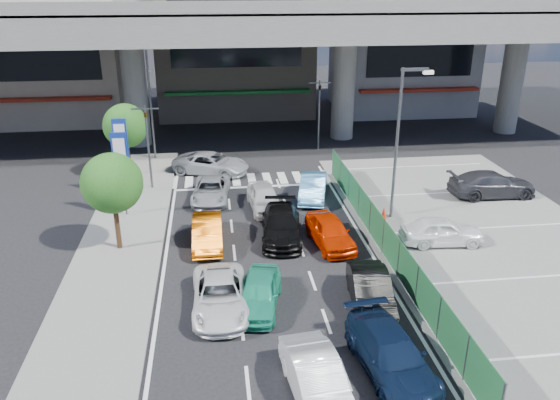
{
  "coord_description": "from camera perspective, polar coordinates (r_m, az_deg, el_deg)",
  "views": [
    {
      "loc": [
        -2.32,
        -20.01,
        12.08
      ],
      "look_at": [
        0.69,
        3.9,
        2.21
      ],
      "focal_mm": 35.0,
      "sensor_mm": 36.0,
      "label": 1
    }
  ],
  "objects": [
    {
      "name": "building_west",
      "position": [
        54.04,
        -22.58,
        14.71
      ],
      "size": [
        12.0,
        10.9,
        13.0
      ],
      "color": "#A59885",
      "rests_on": "ground"
    },
    {
      "name": "street_lamp_right",
      "position": [
        28.63,
        12.53,
        6.95
      ],
      "size": [
        1.65,
        0.22,
        8.0
      ],
      "color": "#595B60",
      "rests_on": "ground"
    },
    {
      "name": "hatch_black_mid_right",
      "position": [
        21.89,
        9.46,
        -9.42
      ],
      "size": [
        1.93,
        4.33,
        1.38
      ],
      "primitive_type": "imported",
      "rotation": [
        0.0,
        0.0,
        -0.11
      ],
      "color": "black",
      "rests_on": "ground"
    },
    {
      "name": "fence_run",
      "position": [
        24.98,
        11.42,
        -4.79
      ],
      "size": [
        0.16,
        22.0,
        1.8
      ],
      "primitive_type": null,
      "color": "#1D572F",
      "rests_on": "ground"
    },
    {
      "name": "wagon_silver_front_left",
      "position": [
        31.91,
        -7.23,
        1.02
      ],
      "size": [
        2.45,
        4.57,
        1.22
      ],
      "primitive_type": "imported",
      "rotation": [
        0.0,
        0.0,
        -0.1
      ],
      "color": "#999CA0",
      "rests_on": "ground"
    },
    {
      "name": "ground",
      "position": [
        23.48,
        -0.5,
        -8.69
      ],
      "size": [
        120.0,
        120.0,
        0.0
      ],
      "primitive_type": "plane",
      "color": "black",
      "rests_on": "ground"
    },
    {
      "name": "sedan_black_mid",
      "position": [
        27.03,
        0.14,
        -2.65
      ],
      "size": [
        2.41,
        4.93,
        1.38
      ],
      "primitive_type": "imported",
      "rotation": [
        0.0,
        0.0,
        -0.1
      ],
      "color": "black",
      "rests_on": "ground"
    },
    {
      "name": "tree_near",
      "position": [
        25.96,
        -17.14,
        1.68
      ],
      "size": [
        2.8,
        2.8,
        4.8
      ],
      "color": "#382314",
      "rests_on": "ground"
    },
    {
      "name": "building_center",
      "position": [
        53.23,
        -4.88,
        17.24
      ],
      "size": [
        14.0,
        10.9,
        15.0
      ],
      "color": "gray",
      "rests_on": "ground"
    },
    {
      "name": "parking_lot",
      "position": [
        28.4,
        21.68,
        -4.54
      ],
      "size": [
        12.0,
        28.0,
        0.06
      ],
      "primitive_type": "cube",
      "color": "slate",
      "rests_on": "ground"
    },
    {
      "name": "parked_sedan_dgrey",
      "position": [
        34.42,
        21.27,
        1.56
      ],
      "size": [
        5.11,
        2.14,
        1.47
      ],
      "primitive_type": "imported",
      "rotation": [
        0.0,
        0.0,
        1.56
      ],
      "color": "#313136",
      "rests_on": "parking_lot"
    },
    {
      "name": "taxi_orange_left",
      "position": [
        26.6,
        -7.6,
        -3.35
      ],
      "size": [
        1.41,
        4.02,
        1.33
      ],
      "primitive_type": "imported",
      "rotation": [
        0.0,
        0.0,
        0.0
      ],
      "color": "orange",
      "rests_on": "ground"
    },
    {
      "name": "sidewalk_left",
      "position": [
        27.25,
        -16.36,
        -4.88
      ],
      "size": [
        4.0,
        30.0,
        0.12
      ],
      "primitive_type": "cube",
      "color": "slate",
      "rests_on": "ground"
    },
    {
      "name": "tree_far",
      "position": [
        36.01,
        -15.85,
        7.45
      ],
      "size": [
        2.8,
        2.8,
        4.8
      ],
      "color": "#382314",
      "rests_on": "ground"
    },
    {
      "name": "traffic_light_right",
      "position": [
        40.61,
        4.14,
        10.64
      ],
      "size": [
        1.6,
        1.24,
        5.2
      ],
      "color": "#595B60",
      "rests_on": "ground"
    },
    {
      "name": "crossing_wagon_silver",
      "position": [
        36.31,
        -7.2,
        3.81
      ],
      "size": [
        5.49,
        4.11,
        1.38
      ],
      "primitive_type": "imported",
      "rotation": [
        0.0,
        0.0,
        1.16
      ],
      "color": "#ACAFB4",
      "rests_on": "ground"
    },
    {
      "name": "parked_sedan_white",
      "position": [
        27.47,
        16.57,
        -3.11
      ],
      "size": [
        4.08,
        1.91,
        1.35
      ],
      "primitive_type": "imported",
      "rotation": [
        0.0,
        0.0,
        1.49
      ],
      "color": "white",
      "rests_on": "parking_lot"
    },
    {
      "name": "hatch_white_back_mid",
      "position": [
        17.54,
        3.89,
        -18.29
      ],
      "size": [
        1.93,
        4.33,
        1.38
      ],
      "primitive_type": "imported",
      "rotation": [
        0.0,
        0.0,
        0.11
      ],
      "color": "white",
      "rests_on": "ground"
    },
    {
      "name": "taxi_orange_right",
      "position": [
        26.49,
        5.24,
        -3.3
      ],
      "size": [
        2.14,
        4.23,
        1.38
      ],
      "primitive_type": "imported",
      "rotation": [
        0.0,
        0.0,
        0.13
      ],
      "color": "red",
      "rests_on": "ground"
    },
    {
      "name": "building_east",
      "position": [
        55.44,
        12.62,
        15.45
      ],
      "size": [
        12.0,
        10.9,
        12.0
      ],
      "color": "gray",
      "rests_on": "ground"
    },
    {
      "name": "signboard_far",
      "position": [
        32.71,
        -16.25,
        5.37
      ],
      "size": [
        0.8,
        0.14,
        4.7
      ],
      "color": "#595B60",
      "rests_on": "ground"
    },
    {
      "name": "expressway",
      "position": [
        42.2,
        -4.21,
        17.7
      ],
      "size": [
        64.0,
        14.0,
        10.75
      ],
      "color": "slate",
      "rests_on": "ground"
    },
    {
      "name": "taxi_teal_mid",
      "position": [
        21.61,
        -2.19,
        -9.67
      ],
      "size": [
        2.33,
        4.06,
        1.3
      ],
      "primitive_type": "imported",
      "rotation": [
        0.0,
        0.0,
        -0.22
      ],
      "color": "#26AA83",
      "rests_on": "ground"
    },
    {
      "name": "sedan_white_front_mid",
      "position": [
        30.39,
        -1.65,
        0.25
      ],
      "size": [
        1.91,
        4.15,
        1.38
      ],
      "primitive_type": "imported",
      "rotation": [
        0.0,
        0.0,
        0.07
      ],
      "color": "silver",
      "rests_on": "ground"
    },
    {
      "name": "signboard_near",
      "position": [
        29.82,
        -16.29,
        3.76
      ],
      "size": [
        0.8,
        0.14,
        4.7
      ],
      "color": "#595B60",
      "rests_on": "ground"
    },
    {
      "name": "sedan_white_mid_left",
      "position": [
        21.6,
        -6.31,
        -9.88
      ],
      "size": [
        2.11,
        4.56,
        1.26
      ],
      "primitive_type": "imported",
      "rotation": [
        0.0,
        0.0,
        0.0
      ],
      "color": "white",
      "rests_on": "ground"
    },
    {
      "name": "traffic_cone",
      "position": [
        29.56,
        10.77,
        -1.4
      ],
      "size": [
        0.42,
        0.42,
        0.7
      ],
      "primitive_type": "cone",
      "rotation": [
        0.0,
        0.0,
        0.18
      ],
      "color": "red",
      "rests_on": "parking_lot"
    },
    {
      "name": "kei_truck_front_right",
      "position": [
        31.97,
        3.47,
        1.35
      ],
      "size": [
        2.4,
        4.41,
        1.38
      ],
      "primitive_type": "imported",
      "rotation": [
        0.0,
        0.0,
        -0.24
      ],
      "color": "#5196CA",
      "rests_on": "ground"
    },
    {
      "name": "minivan_navy_back",
      "position": [
        18.81,
        11.52,
        -15.53
      ],
      "size": [
        2.47,
        4.95,
        1.38
      ],
      "primitive_type": "imported",
      "rotation": [
        0.0,
        0.0,
        0.12
      ],
      "color": "black",
      "rests_on": "ground"
    },
    {
      "name": "street_lamp_left",
      "position": [
        38.91,
        -13.2,
        10.86
      ],
      "size": [
        1.65,
        0.22,
        8.0
      ],
      "color": "#595B60",
      "rests_on": "ground"
    },
    {
      "name": "traffic_light_left",
      "position": [
        33.25,
        -13.78,
        7.45
      ],
      "size": [
        1.6,
        1.24,
        5.2
      ],
      "color": "#595B60",
      "rests_on": "ground"
    }
  ]
}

